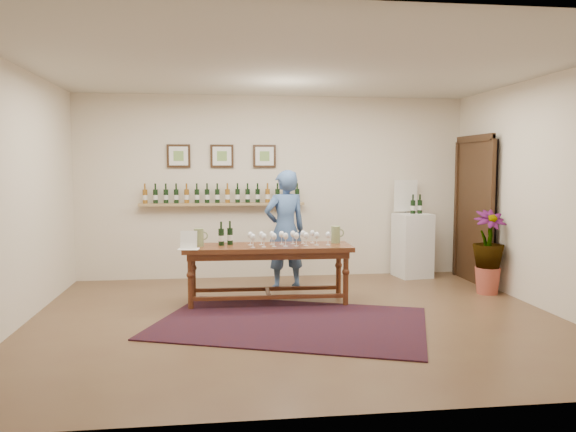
{
  "coord_description": "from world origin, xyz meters",
  "views": [
    {
      "loc": [
        -0.89,
        -6.17,
        1.71
      ],
      "look_at": [
        0.0,
        0.8,
        1.1
      ],
      "focal_mm": 35.0,
      "sensor_mm": 36.0,
      "label": 1
    }
  ],
  "objects": [
    {
      "name": "info_sign",
      "position": [
        2.07,
        2.36,
        1.26
      ],
      "size": [
        0.39,
        0.08,
        0.54
      ],
      "primitive_type": "cube",
      "rotation": [
        0.0,
        0.0,
        0.15
      ],
      "color": "white",
      "rests_on": "display_pedestal"
    },
    {
      "name": "table_bottles",
      "position": [
        -0.78,
        0.86,
        0.87
      ],
      "size": [
        0.26,
        0.16,
        0.27
      ],
      "primitive_type": null,
      "rotation": [
        0.0,
        0.0,
        -0.06
      ],
      "color": "black",
      "rests_on": "tasting_table"
    },
    {
      "name": "display_pedestal",
      "position": [
        2.14,
        2.2,
        0.5
      ],
      "size": [
        0.56,
        0.56,
        0.99
      ],
      "primitive_type": "cube",
      "rotation": [
        0.0,
        0.0,
        0.15
      ],
      "color": "silver",
      "rests_on": "ground"
    },
    {
      "name": "ground",
      "position": [
        0.0,
        0.0,
        0.0
      ],
      "size": [
        6.0,
        6.0,
        0.0
      ],
      "primitive_type": "plane",
      "color": "brown",
      "rests_on": "ground"
    },
    {
      "name": "tasting_table",
      "position": [
        -0.26,
        0.76,
        0.63
      ],
      "size": [
        2.1,
        0.72,
        0.74
      ],
      "rotation": [
        0.0,
        0.0,
        -0.03
      ],
      "color": "#3E1D0F",
      "rests_on": "ground"
    },
    {
      "name": "pitcher_right",
      "position": [
        0.63,
        0.88,
        0.85
      ],
      "size": [
        0.15,
        0.15,
        0.22
      ],
      "primitive_type": null,
      "rotation": [
        0.0,
        0.0,
        0.13
      ],
      "color": "#72804F",
      "rests_on": "tasting_table"
    },
    {
      "name": "pitcher_left",
      "position": [
        -1.11,
        0.79,
        0.85
      ],
      "size": [
        0.14,
        0.14,
        0.22
      ],
      "primitive_type": null,
      "rotation": [
        0.0,
        0.0,
        0.01
      ],
      "color": "#72804F",
      "rests_on": "tasting_table"
    },
    {
      "name": "menu_card",
      "position": [
        -1.23,
        0.57,
        0.85
      ],
      "size": [
        0.26,
        0.2,
        0.22
      ],
      "primitive_type": "cube",
      "rotation": [
        0.0,
        0.0,
        -0.11
      ],
      "color": "white",
      "rests_on": "tasting_table"
    },
    {
      "name": "pedestal_bottles",
      "position": [
        2.19,
        2.19,
        1.13
      ],
      "size": [
        0.29,
        0.12,
        0.28
      ],
      "primitive_type": null,
      "rotation": [
        0.0,
        0.0,
        0.15
      ],
      "color": "black",
      "rests_on": "display_pedestal"
    },
    {
      "name": "person",
      "position": [
        0.06,
        1.59,
        0.84
      ],
      "size": [
        0.69,
        0.54,
        1.67
      ],
      "primitive_type": "imported",
      "rotation": [
        0.0,
        0.0,
        3.4
      ],
      "color": "#3B598C",
      "rests_on": "ground"
    },
    {
      "name": "room_shell",
      "position": [
        2.11,
        1.86,
        1.12
      ],
      "size": [
        6.0,
        6.0,
        6.0
      ],
      "color": "beige",
      "rests_on": "ground"
    },
    {
      "name": "potted_plant",
      "position": [
        2.74,
        0.92,
        0.57
      ],
      "size": [
        0.52,
        0.52,
        0.98
      ],
      "rotation": [
        0.0,
        0.0,
        -0.0
      ],
      "color": "#A74937",
      "rests_on": "ground"
    },
    {
      "name": "table_glasses",
      "position": [
        -0.06,
        0.75,
        0.83
      ],
      "size": [
        1.28,
        0.42,
        0.17
      ],
      "primitive_type": null,
      "rotation": [
        0.0,
        0.0,
        0.1
      ],
      "color": "white",
      "rests_on": "tasting_table"
    },
    {
      "name": "rug",
      "position": [
        -0.09,
        -0.18,
        0.01
      ],
      "size": [
        3.37,
        2.79,
        0.02
      ],
      "primitive_type": "cube",
      "rotation": [
        0.0,
        0.0,
        -0.35
      ],
      "color": "#48130C",
      "rests_on": "ground"
    }
  ]
}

